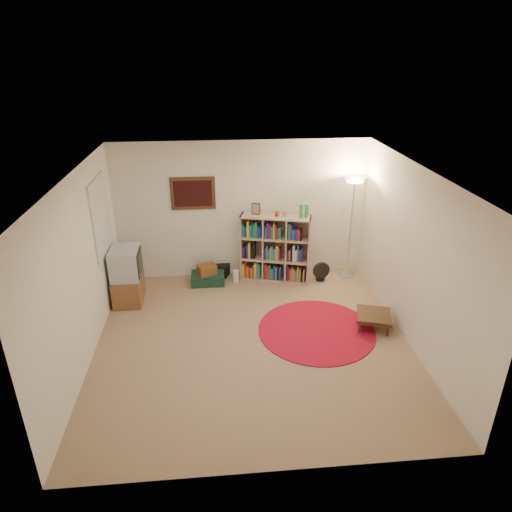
{
  "coord_description": "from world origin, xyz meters",
  "views": [
    {
      "loc": [
        -0.48,
        -5.51,
        3.9
      ],
      "look_at": [
        0.1,
        0.6,
        1.1
      ],
      "focal_mm": 32.0,
      "sensor_mm": 36.0,
      "label": 1
    }
  ],
  "objects_px": {
    "floor_fan": "(321,271)",
    "side_table": "(374,316)",
    "floor_lamp": "(354,195)",
    "tv_stand": "(127,277)",
    "suitcase": "(208,278)",
    "bookshelf": "(274,249)"
  },
  "relations": [
    {
      "from": "tv_stand",
      "to": "side_table",
      "type": "distance_m",
      "value": 4.02
    },
    {
      "from": "tv_stand",
      "to": "suitcase",
      "type": "bearing_deg",
      "value": 21.26
    },
    {
      "from": "floor_lamp",
      "to": "tv_stand",
      "type": "xyz_separation_m",
      "value": [
        -3.91,
        -0.57,
        -1.11
      ]
    },
    {
      "from": "floor_lamp",
      "to": "bookshelf",
      "type": "bearing_deg",
      "value": 179.83
    },
    {
      "from": "floor_fan",
      "to": "suitcase",
      "type": "height_order",
      "value": "floor_fan"
    },
    {
      "from": "tv_stand",
      "to": "suitcase",
      "type": "xyz_separation_m",
      "value": [
        1.31,
        0.52,
        -0.36
      ]
    },
    {
      "from": "floor_lamp",
      "to": "side_table",
      "type": "distance_m",
      "value": 2.21
    },
    {
      "from": "floor_lamp",
      "to": "floor_fan",
      "type": "height_order",
      "value": "floor_lamp"
    },
    {
      "from": "floor_lamp",
      "to": "side_table",
      "type": "bearing_deg",
      "value": -92.29
    },
    {
      "from": "suitcase",
      "to": "side_table",
      "type": "xyz_separation_m",
      "value": [
        2.52,
        -1.68,
        0.1
      ]
    },
    {
      "from": "side_table",
      "to": "floor_lamp",
      "type": "bearing_deg",
      "value": 87.71
    },
    {
      "from": "floor_lamp",
      "to": "tv_stand",
      "type": "height_order",
      "value": "floor_lamp"
    },
    {
      "from": "floor_lamp",
      "to": "suitcase",
      "type": "xyz_separation_m",
      "value": [
        -2.59,
        -0.06,
        -1.47
      ]
    },
    {
      "from": "bookshelf",
      "to": "floor_lamp",
      "type": "bearing_deg",
      "value": 14.89
    },
    {
      "from": "bookshelf",
      "to": "suitcase",
      "type": "xyz_separation_m",
      "value": [
        -1.21,
        -0.06,
        -0.5
      ]
    },
    {
      "from": "bookshelf",
      "to": "side_table",
      "type": "bearing_deg",
      "value": -37.99
    },
    {
      "from": "floor_lamp",
      "to": "suitcase",
      "type": "relative_size",
      "value": 3.13
    },
    {
      "from": "floor_fan",
      "to": "tv_stand",
      "type": "bearing_deg",
      "value": 171.89
    },
    {
      "from": "floor_lamp",
      "to": "suitcase",
      "type": "height_order",
      "value": "floor_lamp"
    },
    {
      "from": "bookshelf",
      "to": "suitcase",
      "type": "distance_m",
      "value": 1.32
    },
    {
      "from": "floor_fan",
      "to": "side_table",
      "type": "relative_size",
      "value": 0.57
    },
    {
      "from": "tv_stand",
      "to": "floor_fan",
      "type": "bearing_deg",
      "value": 7.04
    }
  ]
}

